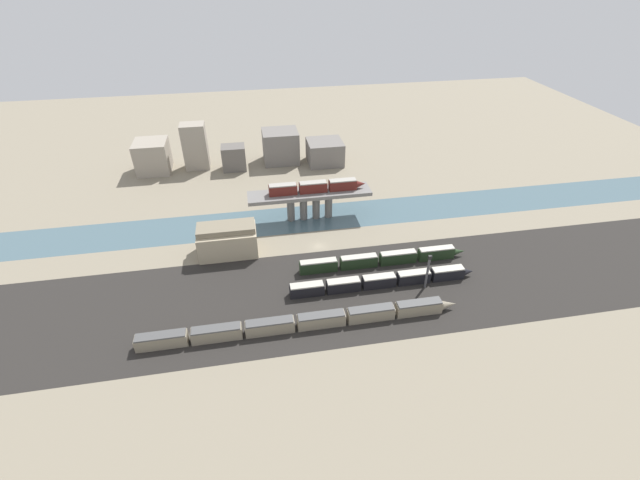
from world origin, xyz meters
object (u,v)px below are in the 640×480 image
at_px(signal_tower, 428,271).
at_px(train_yard_mid, 383,281).
at_px(train_yard_far, 382,259).
at_px(warehouse_building, 228,240).
at_px(train_yard_near, 302,322).
at_px(train_on_bridge, 317,187).

bearing_deg(signal_tower, train_yard_mid, 166.92).
height_order(train_yard_mid, train_yard_far, train_yard_far).
xyz_separation_m(warehouse_building, signal_tower, (57.21, -28.10, 0.97)).
relative_size(train_yard_near, train_yard_mid, 1.51).
xyz_separation_m(train_on_bridge, train_yard_mid, (12.63, -42.18, -10.95)).
distance_m(train_yard_mid, warehouse_building, 51.67).
distance_m(train_yard_near, train_yard_far, 36.95).
bearing_deg(warehouse_building, train_yard_near, -63.58).
height_order(train_yard_near, warehouse_building, warehouse_building).
bearing_deg(train_yard_mid, train_yard_near, -153.95).
height_order(train_yard_near, train_yard_mid, train_yard_near).
xyz_separation_m(train_yard_near, train_yard_mid, (26.09, 12.75, -0.05)).
height_order(train_on_bridge, warehouse_building, train_on_bridge).
height_order(train_yard_mid, warehouse_building, warehouse_building).
bearing_deg(train_yard_mid, train_yard_far, 74.16).
relative_size(train_yard_near, train_yard_far, 1.57).
height_order(train_yard_near, signal_tower, signal_tower).
xyz_separation_m(train_yard_mid, warehouse_building, (-44.97, 25.25, 3.14)).
relative_size(train_on_bridge, warehouse_building, 1.87).
bearing_deg(train_yard_near, warehouse_building, 116.42).
bearing_deg(train_yard_far, train_yard_near, -141.65).
xyz_separation_m(train_yard_near, train_yard_far, (28.97, 22.93, 0.09)).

